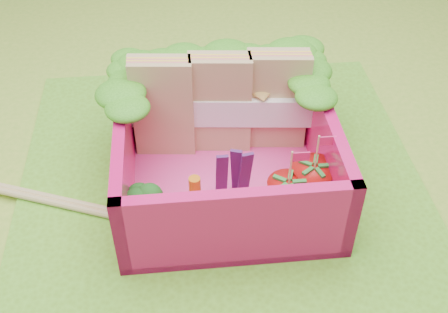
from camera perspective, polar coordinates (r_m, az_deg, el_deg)
ground at (r=3.69m, az=-0.27°, el=-2.55°), size 14.00×14.00×0.00m
placemat at (r=3.68m, az=-0.27°, el=-2.38°), size 2.60×2.60×0.03m
bento_floor at (r=3.61m, az=0.17°, el=-2.66°), size 1.30×1.30×0.05m
bento_box at (r=3.44m, az=0.17°, el=0.32°), size 1.30×1.30×0.55m
lettuce_ruffle at (r=3.63m, az=-0.61°, el=9.33°), size 1.43×0.83×0.11m
sandwich_stack at (r=3.65m, az=-0.33°, el=5.37°), size 1.26×0.30×0.69m
broccoli at (r=3.21m, az=-8.09°, el=-4.77°), size 0.32×0.32×0.27m
carrot_sticks at (r=3.28m, az=-4.03°, el=-4.76°), size 0.21×0.20×0.26m
purple_wedges at (r=3.36m, az=1.09°, el=-1.66°), size 0.21×0.07×0.38m
strawberry_left at (r=3.31m, az=6.46°, el=-4.21°), size 0.25×0.25×0.49m
strawberry_right at (r=3.41m, az=8.97°, el=-2.71°), size 0.27×0.27×0.51m
snap_peas at (r=3.47m, az=6.91°, el=-4.14°), size 0.66×0.44×0.05m
chopsticks at (r=3.63m, az=-16.18°, el=-4.47°), size 2.25×0.93×0.05m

